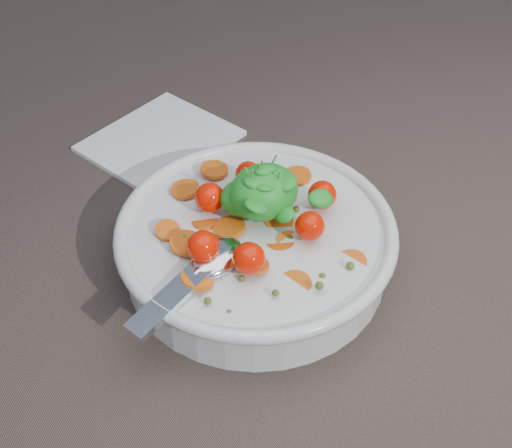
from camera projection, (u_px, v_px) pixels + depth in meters
ground at (247, 249)px, 0.63m from camera, size 6.00×6.00×0.00m
bowl at (256, 241)px, 0.59m from camera, size 0.28×0.26×0.11m
napkin at (160, 141)px, 0.75m from camera, size 0.19×0.17×0.01m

